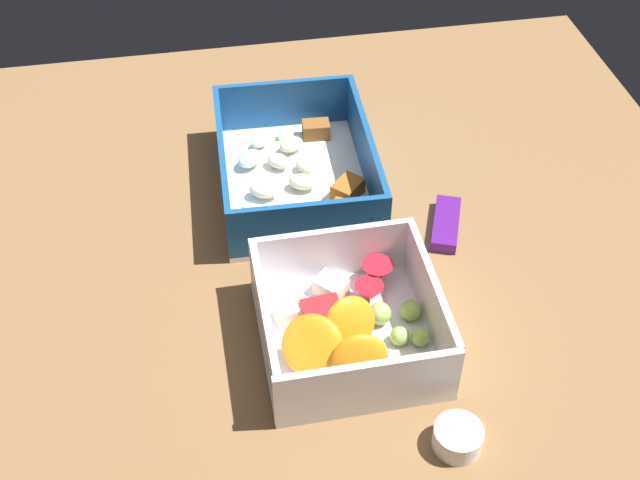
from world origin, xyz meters
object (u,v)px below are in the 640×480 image
(fruit_bowl, at_px, (349,324))
(candy_bar, at_px, (446,224))
(paper_cup_liner, at_px, (458,438))
(pasta_container, at_px, (296,172))

(fruit_bowl, xyz_separation_m, candy_bar, (-0.12, 0.12, -0.02))
(candy_bar, bearing_deg, paper_cup_liner, -14.52)
(pasta_container, distance_m, candy_bar, 0.16)
(pasta_container, xyz_separation_m, candy_bar, (0.09, 0.13, -0.01))
(pasta_container, xyz_separation_m, fruit_bowl, (0.21, 0.01, 0.00))
(candy_bar, distance_m, paper_cup_liner, 0.24)
(fruit_bowl, bearing_deg, paper_cup_liner, 27.64)
(pasta_container, height_order, candy_bar, pasta_container)
(paper_cup_liner, bearing_deg, fruit_bowl, -152.36)
(pasta_container, bearing_deg, candy_bar, 58.04)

